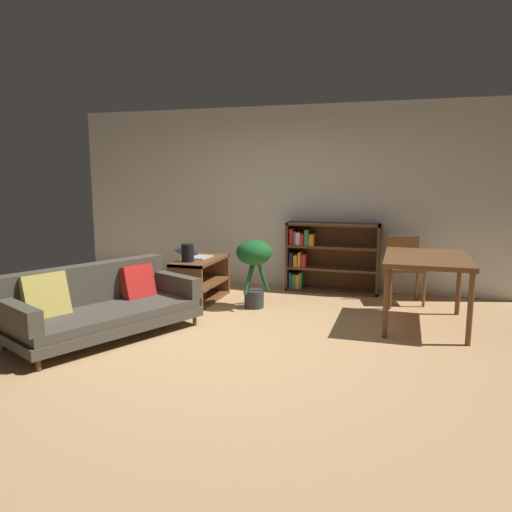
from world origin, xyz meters
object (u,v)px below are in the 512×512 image
at_px(desk_speaker, 188,253).
at_px(fabric_couch, 100,305).
at_px(media_console, 200,280).
at_px(dining_chair_near, 404,264).
at_px(potted_floor_plant, 254,261).
at_px(dining_table, 427,263).
at_px(open_laptop, 196,255).
at_px(bookshelf, 326,257).

bearing_deg(desk_speaker, fabric_couch, -104.62).
bearing_deg(desk_speaker, media_console, 76.17).
height_order(media_console, dining_chair_near, dining_chair_near).
relative_size(media_console, desk_speaker, 4.37).
xyz_separation_m(potted_floor_plant, dining_table, (2.07, -0.17, 0.11)).
height_order(desk_speaker, potted_floor_plant, potted_floor_plant).
bearing_deg(media_console, dining_chair_near, 15.51).
bearing_deg(potted_floor_plant, fabric_couch, -128.78).
xyz_separation_m(media_console, desk_speaker, (-0.06, -0.25, 0.41)).
distance_m(open_laptop, dining_chair_near, 2.82).
xyz_separation_m(potted_floor_plant, bookshelf, (0.74, 1.19, -0.10)).
xyz_separation_m(desk_speaker, potted_floor_plant, (0.87, 0.12, -0.09)).
bearing_deg(potted_floor_plant, dining_table, -4.57).
distance_m(open_laptop, dining_table, 3.01).
relative_size(media_console, potted_floor_plant, 1.15).
relative_size(dining_table, dining_chair_near, 1.43).
distance_m(dining_chair_near, bookshelf, 1.15).
bearing_deg(fabric_couch, dining_chair_near, 38.01).
relative_size(open_laptop, desk_speaker, 1.98).
xyz_separation_m(media_console, bookshelf, (1.54, 1.06, 0.23)).
bearing_deg(dining_chair_near, open_laptop, -166.61).
height_order(potted_floor_plant, dining_table, potted_floor_plant).
bearing_deg(dining_table, media_console, 174.16).
bearing_deg(fabric_couch, desk_speaker, 75.38).
distance_m(fabric_couch, desk_speaker, 1.51).
bearing_deg(bookshelf, potted_floor_plant, -121.71).
bearing_deg(open_laptop, dining_table, -7.17).
xyz_separation_m(dining_chair_near, bookshelf, (-1.10, 0.33, -0.00)).
bearing_deg(bookshelf, desk_speaker, -140.64).
bearing_deg(fabric_couch, media_console, 75.50).
xyz_separation_m(media_console, open_laptop, (-0.10, 0.08, 0.33)).
bearing_deg(potted_floor_plant, desk_speaker, -171.89).
relative_size(fabric_couch, open_laptop, 4.65).
distance_m(open_laptop, bookshelf, 1.92).
xyz_separation_m(desk_speaker, dining_chair_near, (2.70, 0.98, -0.18)).
bearing_deg(open_laptop, desk_speaker, -83.51).
bearing_deg(open_laptop, bookshelf, 30.92).
distance_m(potted_floor_plant, dining_chair_near, 2.03).
bearing_deg(desk_speaker, dining_table, -0.82).
bearing_deg(dining_table, open_laptop, 172.83).
height_order(dining_table, bookshelf, bookshelf).
xyz_separation_m(fabric_couch, dining_table, (3.31, 1.37, 0.38)).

